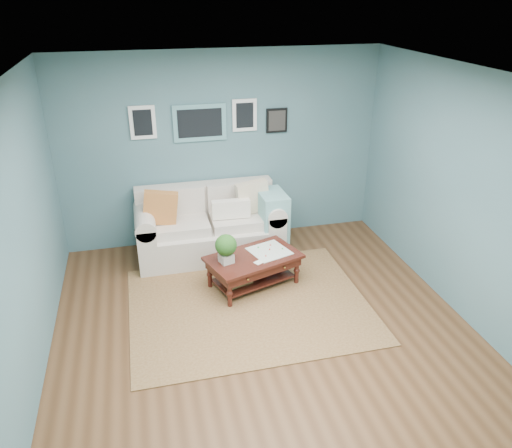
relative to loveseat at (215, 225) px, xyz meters
name	(u,v)px	position (x,y,z in m)	size (l,w,h in m)	color
room_shell	(267,221)	(0.21, -1.97, 0.94)	(5.00, 5.02, 2.70)	brown
area_rug	(249,305)	(0.15, -1.40, -0.42)	(2.77, 2.21, 0.01)	brown
loveseat	(215,225)	(0.00, 0.00, 0.00)	(2.02, 0.92, 1.04)	beige
coffee_table	(249,262)	(0.25, -1.00, -0.08)	(1.27, 0.97, 0.78)	black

